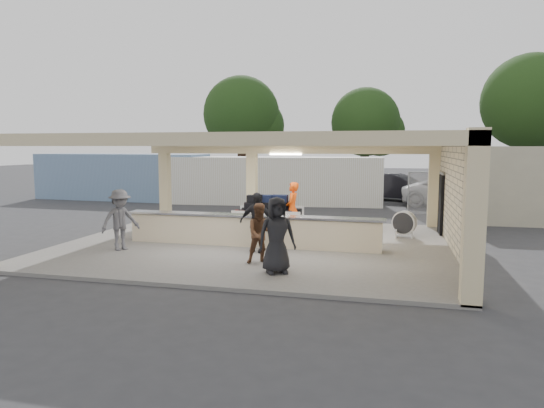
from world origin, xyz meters
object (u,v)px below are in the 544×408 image
(drum_fan, at_px, (404,223))
(passenger_c, at_px, (120,220))
(passenger_d, at_px, (277,235))
(container_white, at_px, (272,181))
(car_white_b, at_px, (510,191))
(container_blue, at_px, (121,177))
(luggage_cart, at_px, (268,212))
(car_dark, at_px, (398,187))
(car_white_a, at_px, (454,193))
(baggage_counter, at_px, (251,230))
(passenger_b, at_px, (257,222))
(baggage_handler, at_px, (292,208))
(passenger_a, at_px, (261,233))

(drum_fan, xyz_separation_m, passenger_c, (-8.31, -4.22, 0.43))
(passenger_d, bearing_deg, container_white, 76.66)
(car_white_b, distance_m, container_blue, 22.52)
(luggage_cart, relative_size, car_dark, 0.52)
(car_dark, relative_size, container_blue, 0.45)
(passenger_d, relative_size, car_white_b, 0.39)
(drum_fan, distance_m, car_white_a, 10.70)
(car_white_a, relative_size, car_dark, 1.08)
(baggage_counter, xyz_separation_m, car_white_a, (7.47, 13.00, 0.16))
(drum_fan, bearing_deg, car_white_b, 86.26)
(car_white_b, xyz_separation_m, car_dark, (-6.03, 0.29, 0.04))
(car_white_a, bearing_deg, passenger_d, 167.88)
(passenger_b, relative_size, container_white, 0.15)
(drum_fan, xyz_separation_m, container_blue, (-16.38, 9.28, 0.79))
(container_blue, bearing_deg, passenger_b, -44.10)
(baggage_counter, bearing_deg, car_white_b, 54.46)
(passenger_d, xyz_separation_m, car_white_b, (9.09, 17.86, -0.28))
(passenger_b, xyz_separation_m, container_white, (-2.70, 12.71, 0.32))
(passenger_d, distance_m, car_white_a, 17.07)
(car_white_a, bearing_deg, container_white, 104.73)
(container_blue, bearing_deg, car_white_b, 9.86)
(drum_fan, bearing_deg, container_white, 149.32)
(passenger_b, height_order, car_white_b, passenger_b)
(baggage_handler, bearing_deg, car_white_b, 141.97)
(baggage_counter, distance_m, passenger_a, 2.34)
(drum_fan, height_order, car_dark, car_dark)
(baggage_counter, relative_size, container_blue, 0.77)
(drum_fan, xyz_separation_m, passenger_a, (-3.79, -4.81, 0.32))
(passenger_a, bearing_deg, luggage_cart, 75.34)
(baggage_counter, distance_m, baggage_handler, 2.42)
(baggage_handler, height_order, car_dark, baggage_handler)
(luggage_cart, height_order, passenger_b, passenger_b)
(luggage_cart, xyz_separation_m, passenger_b, (0.43, -2.99, 0.11))
(car_white_b, height_order, container_blue, container_blue)
(passenger_c, bearing_deg, drum_fan, -28.26)
(luggage_cart, distance_m, passenger_b, 3.02)
(luggage_cart, distance_m, passenger_c, 5.17)
(car_white_b, distance_m, container_white, 13.26)
(passenger_a, xyz_separation_m, passenger_b, (-0.48, 1.32, 0.08))
(passenger_d, relative_size, car_white_a, 0.36)
(car_white_a, distance_m, car_dark, 3.60)
(passenger_c, bearing_deg, passenger_b, -44.97)
(baggage_counter, xyz_separation_m, passenger_b, (0.40, -0.82, 0.40))
(container_white, bearing_deg, car_white_b, 7.97)
(luggage_cart, bearing_deg, passenger_c, -139.39)
(passenger_b, bearing_deg, baggage_handler, 83.33)
(drum_fan, distance_m, container_blue, 18.84)
(luggage_cart, height_order, car_dark, car_dark)
(passenger_c, bearing_deg, baggage_counter, -32.10)
(baggage_handler, distance_m, car_white_a, 12.65)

